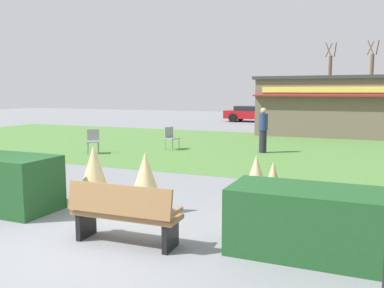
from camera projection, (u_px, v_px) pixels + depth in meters
The scene contains 18 objects.
ground_plane at pixel (85, 246), 6.09m from camera, with size 80.00×80.00×0.00m, color slate.
lawn_patch at pixel (263, 148), 16.59m from camera, with size 36.00×12.00×0.01m, color #4C7A38.
park_bench at pixel (124, 214), 6.10m from camera, with size 1.72×0.58×0.95m.
hedge_left at pixel (9, 183), 7.91m from camera, with size 1.84×1.10×1.06m, color #1E4C23.
hedge_right at pixel (321, 223), 5.69m from camera, with size 2.55×1.10×0.95m, color #1E4C23.
ornamental_grass_behind_left at pixel (273, 195), 6.85m from camera, with size 0.68×0.68×1.15m, color #D1BC7F.
ornamental_grass_behind_right at pixel (94, 175), 8.28m from camera, with size 0.78×0.78×1.21m, color #D1BC7F.
ornamental_grass_behind_center at pixel (145, 183), 7.68m from camera, with size 0.78×0.78×1.17m, color #D1BC7F.
ornamental_grass_behind_far at pixel (256, 187), 7.36m from camera, with size 0.76×0.76×1.17m, color #D1BC7F.
trash_bin at pixel (14, 183), 8.34m from camera, with size 0.52×0.52×0.86m, color #2D4233.
food_kiosk at pixel (334, 105), 22.05m from camera, with size 7.77×5.48×3.07m.
cafe_chair_west at pixel (171, 136), 16.23m from camera, with size 0.57×0.57×0.89m.
cafe_chair_east at pixel (93, 139), 15.19m from camera, with size 0.61×0.61×0.89m.
person_strolling at pixel (263, 130), 15.29m from camera, with size 0.34×0.34×1.69m.
parked_car_west_slot at pixel (253, 113), 31.04m from camera, with size 4.25×2.16×1.20m.
parked_car_center_slot at pixel (330, 115), 28.89m from camera, with size 4.35×2.36×1.20m.
tree_left_bg at pixel (371, 85), 32.95m from camera, with size 0.91×0.96×6.33m.
tree_right_bg at pixel (329, 86), 33.48m from camera, with size 0.91×0.96×6.22m.
Camera 1 is at (3.76, -4.76, 2.29)m, focal length 38.24 mm.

